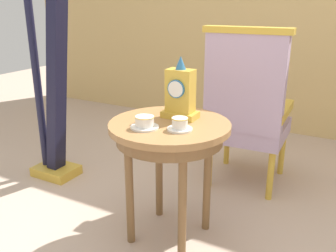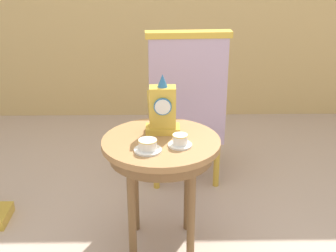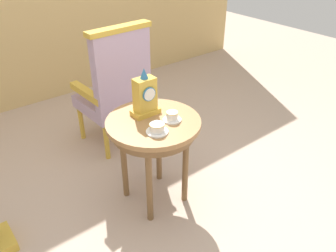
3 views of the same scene
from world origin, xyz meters
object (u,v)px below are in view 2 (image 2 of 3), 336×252
teacup_left (148,146)px  mantel_clock (163,110)px  side_table (161,154)px  teacup_right (180,141)px  armchair (186,105)px

teacup_left → mantel_clock: size_ratio=0.43×
side_table → teacup_right: size_ratio=5.43×
teacup_right → armchair: armchair is taller
teacup_right → armchair: (0.08, 0.87, -0.12)m
side_table → mantel_clock: (0.01, 0.10, 0.22)m
teacup_left → side_table: bearing=63.4°
mantel_clock → armchair: 0.75m
teacup_right → armchair: size_ratio=0.11×
mantel_clock → armchair: armchair is taller
mantel_clock → armchair: (0.17, 0.69, -0.23)m
teacup_right → armchair: bearing=85.0°
mantel_clock → armchair: size_ratio=0.29×
teacup_right → mantel_clock: size_ratio=0.38×
side_table → teacup_left: (-0.07, -0.14, 0.12)m
teacup_right → mantel_clock: bearing=116.6°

